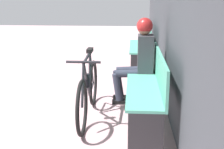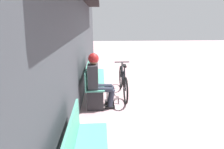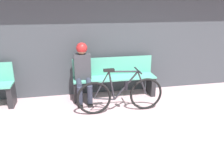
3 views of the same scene
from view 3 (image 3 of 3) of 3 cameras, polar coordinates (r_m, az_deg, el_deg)
storefront_wall at (r=4.97m, az=3.21°, el=14.10°), size 12.00×0.56×3.20m
park_bench_near at (r=4.84m, az=0.58°, el=-1.03°), size 1.80×0.42×0.87m
bicycle at (r=4.16m, az=2.28°, el=-5.20°), size 1.67×0.40×0.88m
person_seated at (r=4.56m, az=-7.63°, el=1.59°), size 0.34×0.59×1.25m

